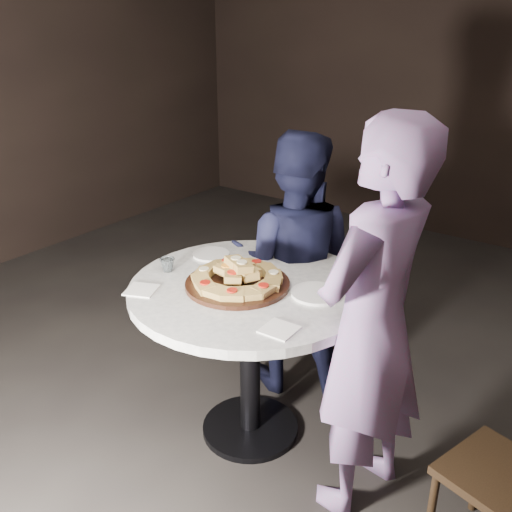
# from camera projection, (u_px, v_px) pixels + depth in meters

# --- Properties ---
(floor) EXTENTS (7.00, 7.00, 0.00)m
(floor) POSITION_uv_depth(u_px,v_px,m) (234.00, 429.00, 3.02)
(floor) COLOR black
(floor) RESTS_ON ground
(table) EXTENTS (1.42, 1.42, 0.85)m
(table) POSITION_uv_depth(u_px,v_px,m) (250.00, 314.00, 2.74)
(table) COLOR black
(table) RESTS_ON ground
(serving_board) EXTENTS (0.60, 0.60, 0.02)m
(serving_board) POSITION_uv_depth(u_px,v_px,m) (237.00, 284.00, 2.66)
(serving_board) COLOR black
(serving_board) RESTS_ON table
(focaccia_pile) EXTENTS (0.44, 0.44, 0.12)m
(focaccia_pile) POSITION_uv_depth(u_px,v_px,m) (238.00, 275.00, 2.64)
(focaccia_pile) COLOR #A58240
(focaccia_pile) RESTS_ON serving_board
(plate_left) EXTENTS (0.26, 0.26, 0.01)m
(plate_left) POSITION_uv_depth(u_px,v_px,m) (211.00, 254.00, 3.00)
(plate_left) COLOR white
(plate_left) RESTS_ON table
(plate_right) EXTENTS (0.28, 0.28, 0.01)m
(plate_right) POSITION_uv_depth(u_px,v_px,m) (316.00, 293.00, 2.58)
(plate_right) COLOR white
(plate_right) RESTS_ON table
(water_glass) EXTENTS (0.10, 0.10, 0.07)m
(water_glass) POSITION_uv_depth(u_px,v_px,m) (167.00, 265.00, 2.80)
(water_glass) COLOR silver
(water_glass) RESTS_ON table
(napkin_near) EXTENTS (0.18, 0.18, 0.01)m
(napkin_near) POSITION_uv_depth(u_px,v_px,m) (141.00, 290.00, 2.62)
(napkin_near) COLOR white
(napkin_near) RESTS_ON table
(napkin_far) EXTENTS (0.14, 0.14, 0.01)m
(napkin_far) POSITION_uv_depth(u_px,v_px,m) (279.00, 329.00, 2.29)
(napkin_far) COLOR white
(napkin_far) RESTS_ON table
(chair_far) EXTENTS (0.50, 0.52, 0.87)m
(chair_far) POSITION_uv_depth(u_px,v_px,m) (325.00, 278.00, 3.56)
(chair_far) COLOR black
(chair_far) RESTS_ON ground
(diner_navy) EXTENTS (0.89, 0.81, 1.49)m
(diner_navy) POSITION_uv_depth(u_px,v_px,m) (293.00, 265.00, 3.15)
(diner_navy) COLOR black
(diner_navy) RESTS_ON ground
(diner_teal) EXTENTS (0.50, 0.69, 1.73)m
(diner_teal) POSITION_uv_depth(u_px,v_px,m) (372.00, 327.00, 2.30)
(diner_teal) COLOR slate
(diner_teal) RESTS_ON ground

